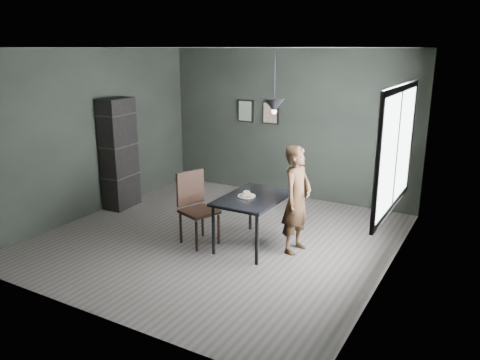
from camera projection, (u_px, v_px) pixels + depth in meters
The scene contains 13 objects.
ground at pixel (219, 237), 7.16m from camera, with size 5.00×5.00×0.00m, color #373330.
back_wall at pixel (288, 124), 8.88m from camera, with size 5.00×0.10×2.80m, color black.
ceiling at pixel (216, 48), 6.40m from camera, with size 5.00×5.00×0.02m.
window_assembly at pixel (397, 149), 5.72m from camera, with size 0.04×1.96×1.56m.
cafe_table at pixel (253, 202), 6.70m from camera, with size 0.80×1.20×0.75m.
white_plate at pixel (247, 196), 6.66m from camera, with size 0.23×0.23×0.01m, color white.
donut_pile at pixel (247, 194), 6.65m from camera, with size 0.17×0.18×0.08m.
woman at pixel (297, 200), 6.50m from camera, with size 0.56×0.37×1.53m, color black.
wood_chair at pixel (195, 203), 6.85m from camera, with size 0.59×0.59×1.07m.
shelf_unit at pixel (119, 154), 8.32m from camera, with size 0.37×0.66×1.97m, color black.
pendant_lamp at pixel (274, 105), 6.29m from camera, with size 0.28×0.28×0.86m.
framed_print_left at pixel (245, 111), 9.22m from camera, with size 0.34×0.04×0.44m.
framed_print_right at pixel (271, 113), 8.96m from camera, with size 0.34×0.04×0.44m.
Camera 1 is at (3.57, -5.62, 2.79)m, focal length 35.00 mm.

